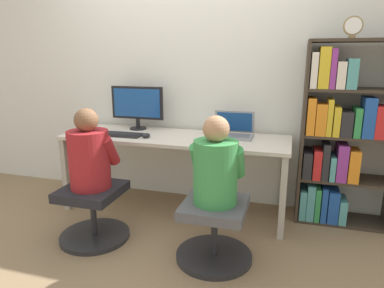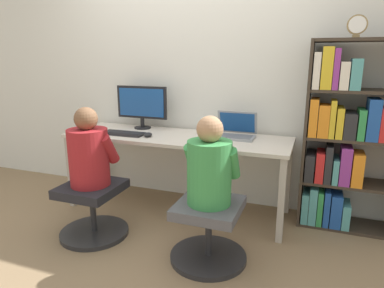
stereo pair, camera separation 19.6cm
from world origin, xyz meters
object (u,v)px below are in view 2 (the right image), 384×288
(office_chair_left, at_px, (93,208))
(office_chair_right, at_px, (209,230))
(laptop, at_px, (235,132))
(keyboard, at_px, (123,133))
(desktop_monitor, at_px, (142,105))
(person_at_laptop, at_px, (210,167))
(bookshelf, at_px, (342,142))
(desk_clock, at_px, (357,25))
(person_at_monitor, at_px, (89,153))

(office_chair_left, height_order, office_chair_right, same)
(laptop, distance_m, keyboard, 1.02)
(keyboard, distance_m, office_chair_left, 0.76)
(laptop, relative_size, office_chair_right, 0.66)
(desktop_monitor, height_order, person_at_laptop, desktop_monitor)
(bookshelf, bearing_deg, office_chair_right, -135.05)
(keyboard, distance_m, person_at_laptop, 1.17)
(bookshelf, bearing_deg, office_chair_left, -155.31)
(desktop_monitor, xyz_separation_m, laptop, (0.96, -0.07, -0.19))
(bookshelf, height_order, desk_clock, desk_clock)
(person_at_monitor, distance_m, desk_clock, 2.21)
(laptop, distance_m, person_at_monitor, 1.26)
(keyboard, bearing_deg, laptop, 14.21)
(keyboard, bearing_deg, desk_clock, 6.20)
(bookshelf, distance_m, desk_clock, 0.90)
(bookshelf, bearing_deg, person_at_monitor, -155.43)
(office_chair_right, relative_size, person_at_monitor, 0.89)
(desktop_monitor, distance_m, office_chair_left, 1.14)
(desktop_monitor, bearing_deg, person_at_laptop, -42.01)
(laptop, height_order, desk_clock, desk_clock)
(office_chair_right, distance_m, bookshelf, 1.32)
(laptop, relative_size, person_at_laptop, 0.59)
(desktop_monitor, distance_m, person_at_laptop, 1.36)
(person_at_monitor, bearing_deg, laptop, 40.33)
(desktop_monitor, distance_m, office_chair_right, 1.52)
(laptop, bearing_deg, bookshelf, 1.96)
(keyboard, height_order, person_at_laptop, person_at_laptop)
(desk_clock, bearing_deg, person_at_laptop, -138.11)
(desktop_monitor, bearing_deg, office_chair_left, -89.66)
(person_at_monitor, bearing_deg, bookshelf, 24.57)
(desktop_monitor, xyz_separation_m, office_chair_left, (0.01, -0.88, -0.72))
(desktop_monitor, distance_m, desk_clock, 1.98)
(laptop, xyz_separation_m, office_chair_right, (0.03, -0.83, -0.53))
(office_chair_right, xyz_separation_m, desk_clock, (0.87, 0.78, 1.41))
(office_chair_left, bearing_deg, person_at_laptop, -0.40)
(person_at_laptop, height_order, desk_clock, desk_clock)
(laptop, distance_m, desk_clock, 1.25)
(bookshelf, bearing_deg, keyboard, -171.48)
(laptop, bearing_deg, keyboard, -165.79)
(keyboard, bearing_deg, office_chair_left, -86.49)
(person_at_monitor, bearing_deg, person_at_laptop, -0.67)
(office_chair_left, xyz_separation_m, bookshelf, (1.84, 0.85, 0.51))
(desktop_monitor, relative_size, person_at_monitor, 0.87)
(keyboard, xyz_separation_m, office_chair_left, (0.03, -0.57, -0.50))
(office_chair_left, xyz_separation_m, desk_clock, (1.85, 0.77, 1.41))
(keyboard, height_order, office_chair_left, keyboard)
(person_at_laptop, bearing_deg, office_chair_right, -90.00)
(laptop, distance_m, office_chair_left, 1.37)
(office_chair_left, relative_size, bookshelf, 0.35)
(office_chair_right, height_order, person_at_monitor, person_at_monitor)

